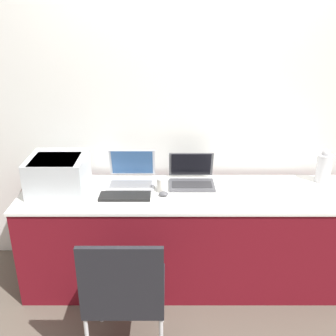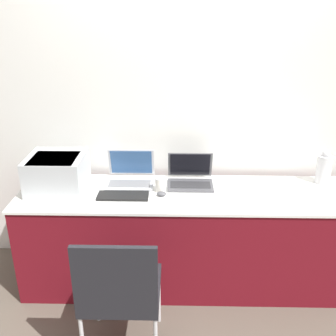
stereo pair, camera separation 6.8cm
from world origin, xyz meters
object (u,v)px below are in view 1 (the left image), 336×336
laptop_left (130,176)px  chair (123,289)px  printer (56,173)px  laptop_right (190,177)px  external_keyboard (123,196)px  mouse (162,194)px  metal_pitcher (322,167)px  coffee_cup (161,185)px

laptop_left → chair: 0.97m
printer → laptop_right: size_ratio=1.18×
external_keyboard → mouse: mouse is taller
laptop_right → chair: bearing=-115.2°
mouse → metal_pitcher: bearing=11.6°
laptop_right → mouse: size_ratio=5.03×
mouse → metal_pitcher: metal_pitcher is taller
external_keyboard → coffee_cup: coffee_cup is taller
laptop_right → coffee_cup: size_ratio=3.12×
laptop_right → metal_pitcher: size_ratio=1.29×
external_keyboard → mouse: 0.27m
metal_pitcher → laptop_right: bearing=-177.8°
laptop_right → external_keyboard: 0.54m
coffee_cup → external_keyboard: bearing=-158.9°
laptop_left → metal_pitcher: bearing=1.0°
printer → external_keyboard: 0.52m
printer → coffee_cup: 0.76m
printer → external_keyboard: printer is taller
laptop_left → coffee_cup: (0.24, -0.15, 0.00)m
laptop_left → external_keyboard: bearing=-96.0°
laptop_left → metal_pitcher: (1.46, 0.02, 0.07)m
laptop_left → chair: laptop_left is taller
printer → chair: bearing=-55.4°
laptop_right → metal_pitcher: 1.01m
laptop_left → metal_pitcher: metal_pitcher is taller
laptop_right → chair: (-0.43, -0.91, -0.30)m
external_keyboard → chair: chair is taller
metal_pitcher → coffee_cup: bearing=-171.9°
mouse → metal_pitcher: 1.25m
external_keyboard → mouse: bearing=5.5°
coffee_cup → chair: bearing=-105.0°
coffee_cup → mouse: 0.08m
external_keyboard → coffee_cup: bearing=21.1°
coffee_cup → chair: (-0.21, -0.77, -0.30)m
printer → mouse: 0.78m
printer → chair: 1.04m
mouse → external_keyboard: bearing=-174.5°
printer → mouse: (0.76, -0.09, -0.12)m
coffee_cup → chair: chair is taller
printer → laptop_right: bearing=6.9°
external_keyboard → metal_pitcher: (1.49, 0.28, 0.11)m
coffee_cup → laptop_left: bearing=147.4°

